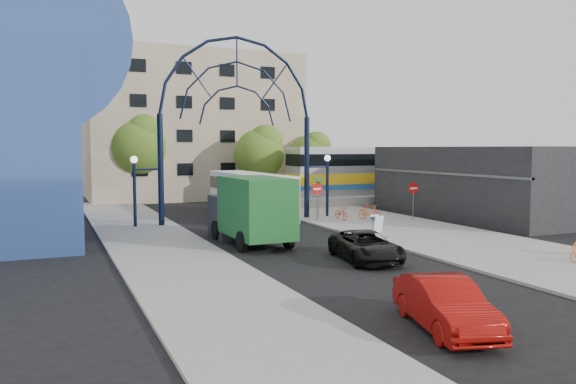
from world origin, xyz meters
name	(u,v)px	position (x,y,z in m)	size (l,w,h in m)	color
ground	(341,262)	(0.00, 0.00, 0.00)	(120.00, 120.00, 0.00)	black
sidewalk_east	(433,236)	(8.00, 4.00, 0.06)	(8.00, 56.00, 0.12)	gray
plaza_west	(162,249)	(-6.50, 6.00, 0.06)	(5.00, 50.00, 0.12)	gray
gateway_arch	(237,91)	(0.00, 14.00, 8.56)	(13.64, 0.44, 12.10)	black
stop_sign	(317,192)	(4.80, 12.00, 1.99)	(0.80, 0.07, 2.50)	slate
do_not_enter_sign	(413,192)	(11.00, 10.00, 1.98)	(0.76, 0.07, 2.48)	slate
street_name_sign	(318,190)	(5.20, 12.60, 2.13)	(0.70, 0.70, 2.80)	slate
sandwich_board	(377,222)	(5.60, 5.98, 0.74)	(0.55, 0.61, 0.99)	white
commercial_block_east	(472,182)	(16.00, 10.00, 2.50)	(6.00, 16.00, 5.00)	black
apartment_block	(191,127)	(2.00, 34.97, 7.00)	(20.00, 12.10, 14.00)	tan
train_platform	(416,197)	(20.00, 22.00, 0.40)	(32.00, 5.00, 0.80)	gray
train_car	(416,170)	(20.00, 22.00, 2.90)	(25.10, 3.05, 4.20)	#B7B7BC
tree_north_a	(261,151)	(6.12, 25.93, 4.61)	(4.48, 4.48, 7.00)	#382314
tree_north_b	(139,144)	(-3.88, 29.93, 5.27)	(5.12, 5.12, 8.00)	#382314
tree_north_c	(312,155)	(12.12, 27.93, 4.28)	(4.16, 4.16, 6.50)	#382314
city_bus	(250,195)	(1.59, 16.13, 1.64)	(2.80, 11.47, 3.14)	white
green_truck	(250,210)	(-2.00, 6.03, 1.72)	(2.77, 6.89, 3.45)	black
black_suv	(366,246)	(1.14, -0.17, 0.65)	(2.15, 4.67, 1.30)	black
red_sedan	(445,304)	(-1.78, -9.02, 0.70)	(1.49, 4.26, 1.40)	#920D09
bike_near_a	(341,213)	(6.56, 11.89, 0.56)	(0.59, 1.69, 0.89)	#E3452D
bike_near_b	(370,212)	(8.22, 10.97, 0.66)	(0.51, 1.79, 1.08)	orange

